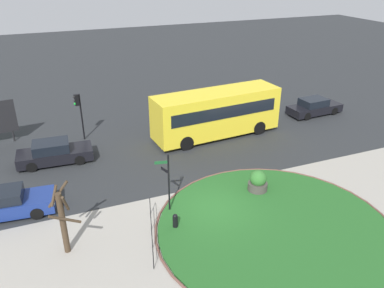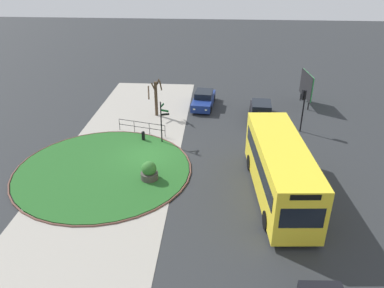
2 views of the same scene
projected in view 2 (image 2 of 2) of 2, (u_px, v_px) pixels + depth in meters
name	position (u px, v px, depth m)	size (l,w,h in m)	color
ground	(148.00, 156.00, 26.28)	(120.00, 120.00, 0.00)	#282B2D
sidewalk_paving	(121.00, 155.00, 26.40)	(32.00, 8.19, 0.02)	#9E998E
grass_island	(103.00, 169.00, 24.57)	(11.28, 11.28, 0.10)	#235B23
grass_kerb_ring	(103.00, 169.00, 24.57)	(11.59, 11.59, 0.11)	brown
signpost_directional	(162.00, 119.00, 27.28)	(0.89, 0.64, 3.27)	black
bollard_foreground	(143.00, 136.00, 28.21)	(0.25, 0.25, 0.81)	black
railing_grass_edge	(142.00, 126.00, 29.26)	(1.02, 3.84, 0.97)	black
bus_yellow	(280.00, 169.00, 21.27)	(9.46, 3.25, 3.33)	yellow
car_near_lane	(261.00, 112.00, 31.77)	(4.68, 2.06, 1.44)	black
car_trailing	(204.00, 100.00, 34.46)	(4.64, 2.14, 1.41)	navy
traffic_light_near	(303.00, 101.00, 28.90)	(0.48, 0.32, 3.39)	black
billboard_left	(306.00, 86.00, 34.17)	(3.29, 0.46, 3.09)	black
planter_near_signpost	(149.00, 172.00, 23.28)	(1.09, 1.09, 1.30)	#47423D
street_tree_bare	(156.00, 96.00, 31.99)	(1.27, 1.26, 3.32)	#423323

